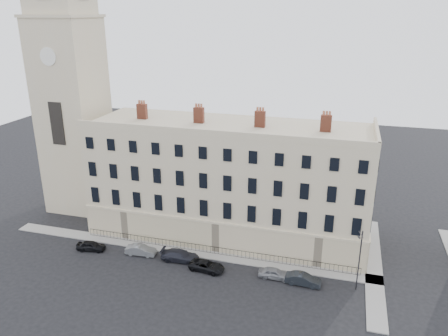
{
  "coord_description": "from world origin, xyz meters",
  "views": [
    {
      "loc": [
        8.2,
        -40.04,
        28.62
      ],
      "look_at": [
        -6.07,
        10.0,
        9.85
      ],
      "focal_mm": 35.0,
      "sensor_mm": 36.0,
      "label": 1
    }
  ],
  "objects_px": {
    "car_c": "(180,256)",
    "car_a": "(91,246)",
    "car_e": "(274,273)",
    "streetlamp": "(359,258)",
    "car_b": "(141,250)",
    "car_f": "(303,279)",
    "car_d": "(207,266)"
  },
  "relations": [
    {
      "from": "car_a",
      "to": "car_b",
      "type": "height_order",
      "value": "car_b"
    },
    {
      "from": "car_a",
      "to": "car_b",
      "type": "distance_m",
      "value": 6.6
    },
    {
      "from": "streetlamp",
      "to": "car_e",
      "type": "bearing_deg",
      "value": 164.26
    },
    {
      "from": "car_b",
      "to": "car_e",
      "type": "distance_m",
      "value": 16.84
    },
    {
      "from": "car_e",
      "to": "streetlamp",
      "type": "bearing_deg",
      "value": -89.96
    },
    {
      "from": "car_e",
      "to": "streetlamp",
      "type": "height_order",
      "value": "streetlamp"
    },
    {
      "from": "car_b",
      "to": "car_d",
      "type": "xyz_separation_m",
      "value": [
        8.97,
        -1.08,
        -0.05
      ]
    },
    {
      "from": "car_b",
      "to": "streetlamp",
      "type": "relative_size",
      "value": 0.54
    },
    {
      "from": "car_a",
      "to": "car_f",
      "type": "distance_m",
      "value": 26.66
    },
    {
      "from": "car_b",
      "to": "streetlamp",
      "type": "distance_m",
      "value": 25.96
    },
    {
      "from": "car_e",
      "to": "car_d",
      "type": "bearing_deg",
      "value": 93.29
    },
    {
      "from": "car_a",
      "to": "streetlamp",
      "type": "height_order",
      "value": "streetlamp"
    },
    {
      "from": "car_b",
      "to": "car_c",
      "type": "height_order",
      "value": "car_c"
    },
    {
      "from": "car_c",
      "to": "streetlamp",
      "type": "bearing_deg",
      "value": -94.1
    },
    {
      "from": "car_a",
      "to": "car_b",
      "type": "relative_size",
      "value": 0.94
    },
    {
      "from": "car_a",
      "to": "car_f",
      "type": "relative_size",
      "value": 0.92
    },
    {
      "from": "car_f",
      "to": "streetlamp",
      "type": "xyz_separation_m",
      "value": [
        5.64,
        0.55,
        3.31
      ]
    },
    {
      "from": "car_b",
      "to": "streetlamp",
      "type": "bearing_deg",
      "value": -95.25
    },
    {
      "from": "car_a",
      "to": "car_c",
      "type": "relative_size",
      "value": 0.77
    },
    {
      "from": "car_e",
      "to": "streetlamp",
      "type": "xyz_separation_m",
      "value": [
        8.91,
        0.19,
        3.34
      ]
    },
    {
      "from": "car_d",
      "to": "streetlamp",
      "type": "xyz_separation_m",
      "value": [
        16.77,
        0.81,
        3.38
      ]
    },
    {
      "from": "car_b",
      "to": "car_c",
      "type": "xyz_separation_m",
      "value": [
        5.22,
        0.04,
        0.05
      ]
    },
    {
      "from": "car_c",
      "to": "car_a",
      "type": "bearing_deg",
      "value": 90.49
    },
    {
      "from": "car_d",
      "to": "car_b",
      "type": "bearing_deg",
      "value": 88.61
    },
    {
      "from": "car_b",
      "to": "car_f",
      "type": "bearing_deg",
      "value": -96.99
    },
    {
      "from": "streetlamp",
      "to": "car_f",
      "type": "bearing_deg",
      "value": 168.63
    },
    {
      "from": "car_a",
      "to": "car_b",
      "type": "bearing_deg",
      "value": -93.12
    },
    {
      "from": "car_b",
      "to": "car_f",
      "type": "xyz_separation_m",
      "value": [
        20.1,
        -0.82,
        0.02
      ]
    },
    {
      "from": "car_b",
      "to": "car_f",
      "type": "distance_m",
      "value": 20.12
    },
    {
      "from": "car_a",
      "to": "car_e",
      "type": "relative_size",
      "value": 1.0
    },
    {
      "from": "streetlamp",
      "to": "car_b",
      "type": "bearing_deg",
      "value": 162.42
    },
    {
      "from": "car_a",
      "to": "car_f",
      "type": "bearing_deg",
      "value": -99.7
    }
  ]
}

